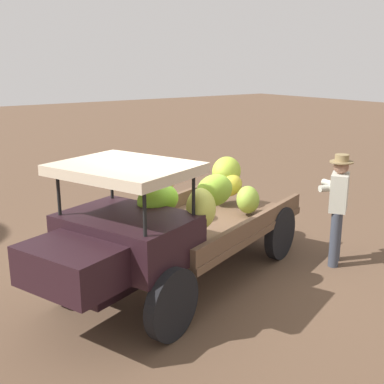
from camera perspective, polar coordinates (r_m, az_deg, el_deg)
ground_plane at (r=7.23m, az=-0.28°, el=-9.37°), size 60.00×60.00×0.00m
truck at (r=6.48m, az=-2.63°, el=-3.65°), size 4.66×2.91×1.85m
farmer at (r=7.55m, az=16.64°, el=-1.19°), size 0.58×0.55×1.68m
wooden_crate at (r=9.38m, az=1.80°, el=-2.18°), size 0.60×0.55×0.43m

